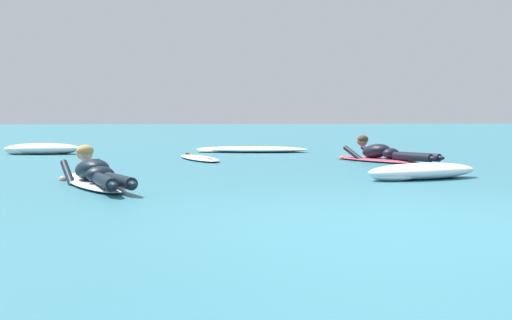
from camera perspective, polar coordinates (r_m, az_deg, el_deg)
name	(u,v)px	position (r m, az deg, el deg)	size (l,w,h in m)	color
ground_plane	(235,154)	(15.30, -1.78, 0.49)	(120.00, 120.00, 0.00)	#2D6B7A
surfer_near	(95,175)	(8.46, -13.43, -1.26)	(1.17, 2.64, 0.55)	silver
surfer_far	(382,155)	(12.91, 10.60, 0.44)	(1.45, 2.48, 0.54)	#E54C66
drifting_surfboard	(199,158)	(13.41, -4.84, 0.18)	(0.92, 2.25, 0.16)	silver
whitewater_front	(422,172)	(9.51, 13.85, -0.95)	(1.81, 1.02, 0.22)	white
whitewater_mid_right	(43,149)	(16.00, -17.55, 0.88)	(1.76, 0.86, 0.25)	white
whitewater_far_band	(252,149)	(16.19, -0.37, 0.90)	(2.84, 1.61, 0.14)	white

